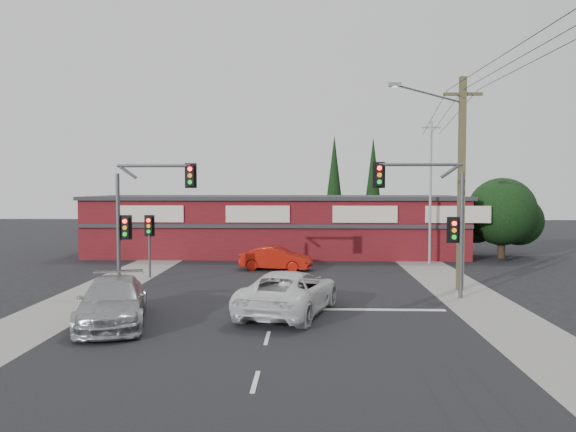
{
  "coord_description": "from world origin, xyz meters",
  "views": [
    {
      "loc": [
        1.32,
        -23.63,
        4.89
      ],
      "look_at": [
        0.35,
        3.0,
        3.5
      ],
      "focal_mm": 35.0,
      "sensor_mm": 36.0,
      "label": 1
    }
  ],
  "objects_px": {
    "red_sedan": "(276,259)",
    "white_suv": "(289,292)",
    "silver_suv": "(113,302)",
    "utility_pole": "(459,176)",
    "shop_building": "(277,225)"
  },
  "relations": [
    {
      "from": "silver_suv",
      "to": "utility_pole",
      "type": "height_order",
      "value": "utility_pole"
    },
    {
      "from": "red_sedan",
      "to": "shop_building",
      "type": "relative_size",
      "value": 0.15
    },
    {
      "from": "white_suv",
      "to": "silver_suv",
      "type": "xyz_separation_m",
      "value": [
        -6.21,
        -1.94,
        -0.03
      ]
    },
    {
      "from": "white_suv",
      "to": "shop_building",
      "type": "relative_size",
      "value": 0.22
    },
    {
      "from": "utility_pole",
      "to": "white_suv",
      "type": "bearing_deg",
      "value": -146.22
    },
    {
      "from": "red_sedan",
      "to": "shop_building",
      "type": "xyz_separation_m",
      "value": [
        -0.42,
        8.0,
        1.45
      ]
    },
    {
      "from": "shop_building",
      "to": "utility_pole",
      "type": "distance_m",
      "value": 17.15
    },
    {
      "from": "utility_pole",
      "to": "silver_suv",
      "type": "bearing_deg",
      "value": -152.96
    },
    {
      "from": "silver_suv",
      "to": "utility_pole",
      "type": "xyz_separation_m",
      "value": [
        13.98,
        7.14,
        4.59
      ]
    },
    {
      "from": "silver_suv",
      "to": "red_sedan",
      "type": "height_order",
      "value": "silver_suv"
    },
    {
      "from": "red_sedan",
      "to": "white_suv",
      "type": "bearing_deg",
      "value": -161.63
    },
    {
      "from": "white_suv",
      "to": "red_sedan",
      "type": "xyz_separation_m",
      "value": [
        -1.17,
        11.2,
        -0.15
      ]
    },
    {
      "from": "utility_pole",
      "to": "shop_building",
      "type": "bearing_deg",
      "value": 123.76
    },
    {
      "from": "red_sedan",
      "to": "utility_pole",
      "type": "distance_m",
      "value": 11.76
    },
    {
      "from": "white_suv",
      "to": "utility_pole",
      "type": "height_order",
      "value": "utility_pole"
    }
  ]
}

